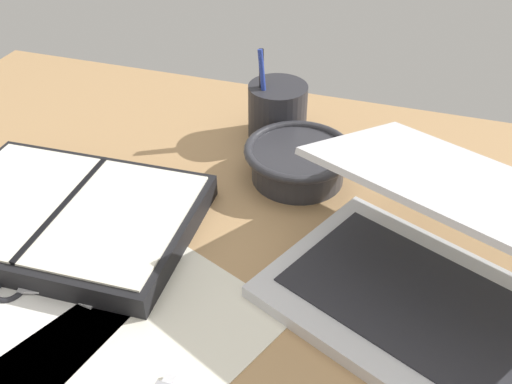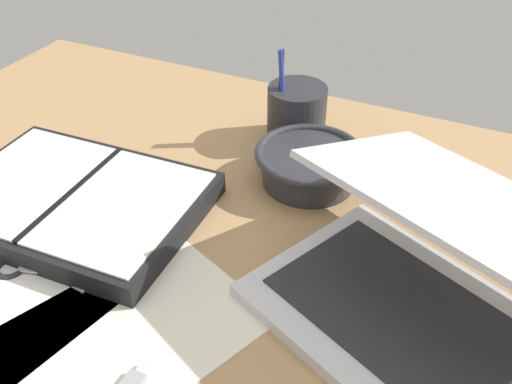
# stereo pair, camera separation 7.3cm
# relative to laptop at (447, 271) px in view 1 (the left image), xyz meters

# --- Properties ---
(desk_top) EXTENTS (1.40, 1.00, 0.02)m
(desk_top) POSITION_rel_laptop_xyz_m (-0.24, -0.03, -0.06)
(desk_top) COLOR tan
(desk_top) RESTS_ON ground
(laptop) EXTENTS (0.45, 0.43, 0.17)m
(laptop) POSITION_rel_laptop_xyz_m (0.00, 0.00, 0.00)
(laptop) COLOR silver
(laptop) RESTS_ON desk_top
(bowl) EXTENTS (0.16, 0.16, 0.06)m
(bowl) POSITION_rel_laptop_xyz_m (-0.22, 0.19, -0.02)
(bowl) COLOR #2D2D33
(bowl) RESTS_ON desk_top
(pen_cup) EXTENTS (0.10, 0.10, 0.16)m
(pen_cup) POSITION_rel_laptop_xyz_m (-0.29, 0.30, -0.01)
(pen_cup) COLOR #28282D
(pen_cup) RESTS_ON desk_top
(planner) EXTENTS (0.36, 0.26, 0.04)m
(planner) POSITION_rel_laptop_xyz_m (-0.49, -0.01, -0.03)
(planner) COLOR black
(planner) RESTS_ON desk_top
(scissors) EXTENTS (0.13, 0.07, 0.01)m
(scissors) POSITION_rel_laptop_xyz_m (-0.48, -0.13, -0.05)
(scissors) COLOR #B7B7BC
(scissors) RESTS_ON desk_top
(paper_sheet_front) EXTENTS (0.30, 0.34, 0.00)m
(paper_sheet_front) POSITION_rel_laptop_xyz_m (-0.30, -0.17, -0.05)
(paper_sheet_front) COLOR silver
(paper_sheet_front) RESTS_ON desk_top
(paper_sheet_beside_planner) EXTENTS (0.25, 0.29, 0.00)m
(paper_sheet_beside_planner) POSITION_rel_laptop_xyz_m (-0.44, -0.16, -0.05)
(paper_sheet_beside_planner) COLOR white
(paper_sheet_beside_planner) RESTS_ON desk_top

